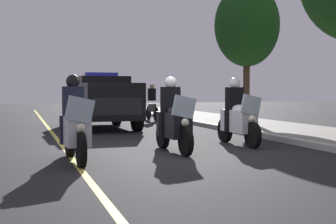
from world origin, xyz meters
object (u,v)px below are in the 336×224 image
(cyclist_background, at_px, (152,102))
(tree_far_back, at_px, (247,26))
(police_suv, at_px, (102,99))
(police_motorcycle_lead_right, at_px, (173,121))
(police_motorcycle_lead_left, at_px, (75,126))
(police_motorcycle_trailing, at_px, (238,118))

(cyclist_background, relative_size, tree_far_back, 0.31)
(police_suv, relative_size, cyclist_background, 2.82)
(police_motorcycle_lead_right, bearing_deg, cyclist_background, 166.96)
(police_suv, height_order, tree_far_back, tree_far_back)
(police_motorcycle_lead_left, distance_m, police_suv, 8.13)
(police_motorcycle_lead_left, height_order, cyclist_background, police_motorcycle_lead_left)
(police_motorcycle_lead_left, height_order, police_motorcycle_lead_right, same)
(police_motorcycle_lead_right, distance_m, police_suv, 7.14)
(police_motorcycle_lead_left, bearing_deg, police_motorcycle_lead_right, 108.93)
(police_motorcycle_lead_left, bearing_deg, police_suv, 166.67)
(police_motorcycle_lead_right, distance_m, police_motorcycle_trailing, 2.12)
(police_motorcycle_lead_right, height_order, police_suv, police_suv)
(police_motorcycle_lead_left, relative_size, tree_far_back, 0.38)
(police_suv, bearing_deg, cyclist_background, 139.62)
(police_suv, xyz_separation_m, tree_far_back, (-0.24, 6.00, 2.97))
(police_motorcycle_trailing, bearing_deg, police_motorcycle_lead_right, -69.19)
(police_motorcycle_lead_right, distance_m, cyclist_background, 10.75)
(police_motorcycle_trailing, xyz_separation_m, cyclist_background, (-9.72, 0.45, 0.14))
(police_motorcycle_lead_left, height_order, police_suv, police_suv)
(police_motorcycle_lead_left, bearing_deg, police_motorcycle_trailing, 109.81)
(police_motorcycle_lead_left, relative_size, police_suv, 0.43)
(police_motorcycle_trailing, bearing_deg, cyclist_background, 177.38)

